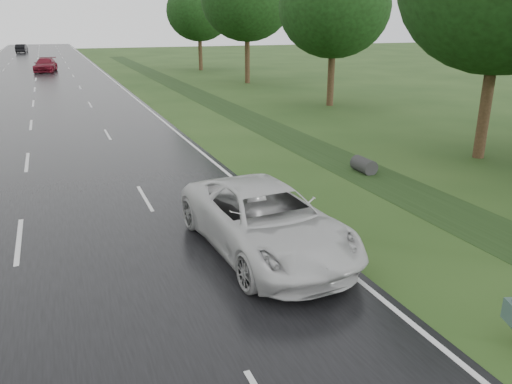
{
  "coord_description": "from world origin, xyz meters",
  "views": [
    {
      "loc": [
        1.2,
        -4.81,
        5.22
      ],
      "look_at": [
        5.53,
        5.83,
        1.3
      ],
      "focal_mm": 35.0,
      "sensor_mm": 36.0,
      "label": 1
    }
  ],
  "objects": [
    {
      "name": "center_line",
      "position": [
        0.0,
        45.0,
        0.04
      ],
      "size": [
        0.12,
        180.0,
        0.01
      ],
      "primitive_type": "cube",
      "color": "silver",
      "rests_on": "road"
    },
    {
      "name": "drainage_ditch",
      "position": [
        11.5,
        18.71,
        0.04
      ],
      "size": [
        2.2,
        120.0,
        0.56
      ],
      "color": "black",
      "rests_on": "ground"
    },
    {
      "name": "white_pickup",
      "position": [
        5.5,
        5.16,
        0.82
      ],
      "size": [
        2.91,
        5.78,
        1.57
      ],
      "primitive_type": "imported",
      "rotation": [
        0.0,
        0.0,
        0.05
      ],
      "color": "silver",
      "rests_on": "road"
    },
    {
      "name": "road",
      "position": [
        0.0,
        45.0,
        0.02
      ],
      "size": [
        14.0,
        180.0,
        0.04
      ],
      "primitive_type": "cube",
      "color": "black",
      "rests_on": "ground"
    },
    {
      "name": "tree_east_c",
      "position": [
        18.2,
        24.0,
        6.14
      ],
      "size": [
        7.0,
        7.0,
        9.29
      ],
      "color": "#352515",
      "rests_on": "ground"
    },
    {
      "name": "tree_east_f",
      "position": [
        17.5,
        52.0,
        6.37
      ],
      "size": [
        7.2,
        7.2,
        9.62
      ],
      "color": "#352515",
      "rests_on": "ground"
    },
    {
      "name": "far_car_red",
      "position": [
        1.0,
        56.1,
        0.78
      ],
      "size": [
        2.77,
        5.32,
        1.47
      ],
      "primitive_type": "imported",
      "rotation": [
        0.0,
        0.0,
        -0.14
      ],
      "color": "maroon",
      "rests_on": "road"
    },
    {
      "name": "far_car_dark",
      "position": [
        -2.69,
        96.3,
        0.79
      ],
      "size": [
        2.01,
        4.7,
        1.51
      ],
      "primitive_type": "imported",
      "rotation": [
        0.0,
        0.0,
        3.05
      ],
      "color": "black",
      "rests_on": "road"
    },
    {
      "name": "edge_stripe_east",
      "position": [
        6.75,
        45.0,
        0.04
      ],
      "size": [
        0.12,
        180.0,
        0.01
      ],
      "primitive_type": "cube",
      "color": "silver",
      "rests_on": "road"
    }
  ]
}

